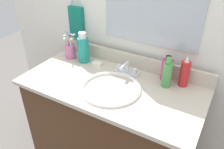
# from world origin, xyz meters

# --- Properties ---
(vanity_cabinet) EXTENTS (1.03, 0.48, 0.79)m
(vanity_cabinet) POSITION_xyz_m (0.00, 0.00, 0.39)
(vanity_cabinet) COLOR #4C2D19
(vanity_cabinet) RESTS_ON ground_plane
(countertop) EXTENTS (1.07, 0.52, 0.03)m
(countertop) POSITION_xyz_m (0.00, 0.00, 0.80)
(countertop) COLOR beige
(countertop) RESTS_ON vanity_cabinet
(backsplash) EXTENTS (1.07, 0.02, 0.09)m
(backsplash) POSITION_xyz_m (0.00, 0.25, 0.86)
(backsplash) COLOR beige
(backsplash) RESTS_ON countertop
(back_wall) EXTENTS (2.17, 0.04, 1.30)m
(back_wall) POSITION_xyz_m (0.00, 0.31, 0.65)
(back_wall) COLOR white
(back_wall) RESTS_ON ground_plane
(towel_ring) EXTENTS (0.10, 0.01, 0.10)m
(towel_ring) POSITION_xyz_m (-0.44, 0.29, 1.15)
(towel_ring) COLOR silver
(hand_towel) EXTENTS (0.11, 0.04, 0.22)m
(hand_towel) POSITION_xyz_m (-0.44, 0.27, 1.03)
(hand_towel) COLOR #147260
(sink_basin) EXTENTS (0.35, 0.35, 0.11)m
(sink_basin) POSITION_xyz_m (0.02, -0.04, 0.78)
(sink_basin) COLOR white
(sink_basin) RESTS_ON countertop
(faucet) EXTENTS (0.16, 0.10, 0.08)m
(faucet) POSITION_xyz_m (0.02, 0.15, 0.84)
(faucet) COLOR silver
(faucet) RESTS_ON countertop
(bottle_mouthwash_teal) EXTENTS (0.08, 0.08, 0.21)m
(bottle_mouthwash_teal) POSITION_xyz_m (-0.30, 0.16, 0.91)
(bottle_mouthwash_teal) COLOR teal
(bottle_mouthwash_teal) RESTS_ON countertop
(bottle_soap_pink) EXTENTS (0.07, 0.07, 0.16)m
(bottle_soap_pink) POSITION_xyz_m (0.26, 0.22, 0.88)
(bottle_soap_pink) COLOR #D8338C
(bottle_soap_pink) RESTS_ON countertop
(bottle_toner_green) EXTENTS (0.06, 0.06, 0.18)m
(bottle_toner_green) POSITION_xyz_m (0.28, 0.15, 0.90)
(bottle_toner_green) COLOR #4C9E4C
(bottle_toner_green) RESTS_ON countertop
(bottle_spray_red) EXTENTS (0.05, 0.05, 0.19)m
(bottle_spray_red) POSITION_xyz_m (0.36, 0.20, 0.90)
(bottle_spray_red) COLOR red
(bottle_spray_red) RESTS_ON countertop
(cup_pink) EXTENTS (0.09, 0.08, 0.20)m
(cup_pink) POSITION_xyz_m (-0.42, 0.16, 0.87)
(cup_pink) COLOR #D16693
(cup_pink) RESTS_ON countertop
(soap_bar) EXTENTS (0.06, 0.04, 0.02)m
(soap_bar) POSITION_xyz_m (-0.19, 0.15, 0.83)
(soap_bar) COLOR white
(soap_bar) RESTS_ON countertop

